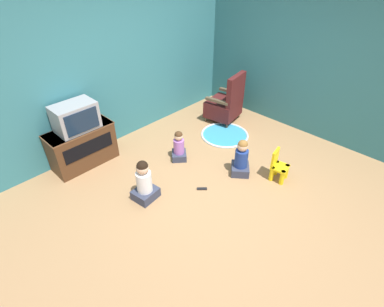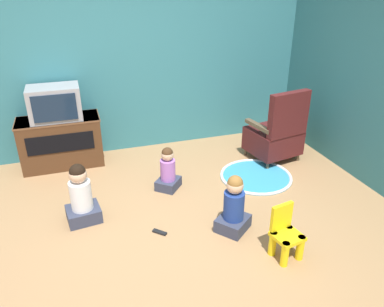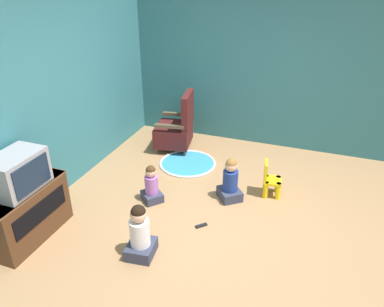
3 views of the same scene
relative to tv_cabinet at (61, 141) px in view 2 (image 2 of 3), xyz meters
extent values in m
plane|color=#9E754C|center=(1.05, -1.89, -0.34)|extent=(30.00, 30.00, 0.00)
cube|color=teal|center=(0.82, 0.31, 1.02)|extent=(5.55, 0.12, 2.72)
cube|color=#4C2D19|center=(0.00, 0.00, -0.01)|extent=(1.01, 0.45, 0.66)
cube|color=brown|center=(0.00, 0.00, 0.30)|extent=(1.03, 0.46, 0.02)
cube|color=black|center=(0.00, -0.23, 0.07)|extent=(0.81, 0.01, 0.24)
cube|color=#939399|center=(0.00, -0.01, 0.53)|extent=(0.62, 0.40, 0.42)
cube|color=#142338|center=(0.00, -0.22, 0.53)|extent=(0.51, 0.02, 0.33)
cylinder|color=brown|center=(2.96, -0.39, -0.29)|extent=(0.04, 0.04, 0.10)
cylinder|color=brown|center=(2.44, -0.49, -0.29)|extent=(0.04, 0.04, 0.10)
cylinder|color=brown|center=(3.04, -0.88, -0.29)|extent=(0.04, 0.04, 0.10)
cylinder|color=brown|center=(2.53, -0.97, -0.29)|extent=(0.04, 0.04, 0.10)
cube|color=#4C1919|center=(2.74, -0.68, -0.08)|extent=(0.71, 0.68, 0.33)
cube|color=#4C1919|center=(2.79, -0.93, 0.37)|extent=(0.59, 0.20, 0.58)
cube|color=brown|center=(3.01, -0.63, 0.18)|extent=(0.16, 0.49, 0.05)
cube|color=brown|center=(2.47, -0.73, 0.18)|extent=(0.16, 0.49, 0.05)
cylinder|color=yellow|center=(1.80, -2.61, -0.22)|extent=(0.07, 0.07, 0.24)
cylinder|color=yellow|center=(1.97, -2.58, -0.22)|extent=(0.07, 0.07, 0.24)
cylinder|color=yellow|center=(1.77, -2.45, -0.22)|extent=(0.07, 0.07, 0.24)
cylinder|color=yellow|center=(1.94, -2.42, -0.22)|extent=(0.07, 0.07, 0.24)
cube|color=yellow|center=(1.87, -2.52, -0.12)|extent=(0.29, 0.28, 0.04)
cube|color=yellow|center=(1.85, -2.42, 0.03)|extent=(0.23, 0.08, 0.26)
cylinder|color=teal|center=(2.29, -1.11, -0.33)|extent=(0.90, 0.90, 0.01)
torus|color=silver|center=(2.29, -1.11, -0.33)|extent=(0.91, 0.91, 0.04)
cube|color=#33384C|center=(1.58, -2.00, -0.27)|extent=(0.41, 0.41, 0.14)
cylinder|color=navy|center=(1.58, -2.00, -0.06)|extent=(0.20, 0.20, 0.29)
sphere|color=#D8AD8C|center=(1.58, -2.00, 0.16)|extent=(0.17, 0.17, 0.17)
sphere|color=olive|center=(1.58, -2.00, 0.19)|extent=(0.15, 0.15, 0.15)
cube|color=#33384C|center=(1.17, -1.02, -0.28)|extent=(0.36, 0.36, 0.12)
cylinder|color=#A566BF|center=(1.17, -1.02, -0.10)|extent=(0.18, 0.18, 0.25)
sphere|color=#D8AD8C|center=(1.17, -1.02, 0.10)|extent=(0.14, 0.14, 0.14)
sphere|color=#472D19|center=(1.17, -1.02, 0.12)|extent=(0.13, 0.13, 0.13)
cube|color=#33384C|center=(0.17, -1.37, -0.27)|extent=(0.36, 0.33, 0.14)
cylinder|color=silver|center=(0.17, -1.37, -0.04)|extent=(0.22, 0.22, 0.31)
sphere|color=#D8AD8C|center=(0.17, -1.37, 0.20)|extent=(0.18, 0.18, 0.18)
sphere|color=black|center=(0.17, -1.37, 0.23)|extent=(0.16, 0.16, 0.16)
cube|color=black|center=(0.86, -1.83, -0.33)|extent=(0.14, 0.14, 0.02)
camera|label=1|loc=(-1.63, -4.05, 2.69)|focal=28.00mm
camera|label=2|loc=(0.23, -4.78, 2.00)|focal=35.00mm
camera|label=3|loc=(-2.62, -3.00, 2.56)|focal=35.00mm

